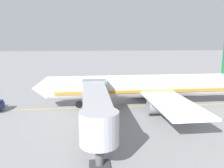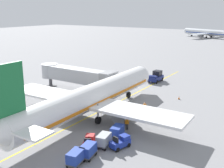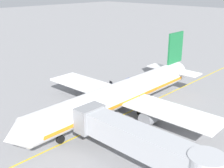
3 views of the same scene
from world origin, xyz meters
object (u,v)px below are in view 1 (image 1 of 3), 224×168
baggage_cart_front (159,90)px  safety_cone_nose_left (59,95)px  baggage_cart_second_in_train (174,90)px  baggage_cart_tail_end (198,90)px  baggage_tug_lead (166,89)px  baggage_cart_third_in_train (188,90)px  baggage_tug_trailing (182,92)px  ground_crew_loader (109,93)px  jet_bridge (96,105)px  ground_crew_wing_walker (145,91)px  parked_airliner (149,87)px

baggage_cart_front → safety_cone_nose_left: 19.64m
baggage_cart_second_in_train → baggage_cart_tail_end: (-0.18, -4.93, 0.00)m
baggage_tug_lead → baggage_cart_third_in_train: size_ratio=0.92×
baggage_tug_trailing → ground_crew_loader: ground_crew_loader is taller
baggage_tug_lead → safety_cone_nose_left: baggage_tug_lead is taller
jet_bridge → baggage_tug_trailing: bearing=-46.2°
safety_cone_nose_left → ground_crew_wing_walker: bearing=-94.4°
jet_bridge → parked_airliner: bearing=-40.0°
baggage_tug_trailing → baggage_cart_second_in_train: bearing=43.2°
jet_bridge → baggage_tug_trailing: 23.94m
baggage_cart_third_in_train → safety_cone_nose_left: bearing=87.5°
ground_crew_wing_walker → safety_cone_nose_left: size_ratio=2.86×
baggage_cart_tail_end → ground_crew_wing_walker: (0.01, 10.69, 0.00)m
baggage_cart_tail_end → safety_cone_nose_left: baggage_cart_tail_end is taller
jet_bridge → baggage_tug_trailing: jet_bridge is taller
jet_bridge → baggage_cart_third_in_train: 26.09m
baggage_cart_front → baggage_tug_lead: bearing=-49.2°
baggage_tug_trailing → jet_bridge: bearing=133.8°
baggage_cart_second_in_train → baggage_cart_tail_end: size_ratio=1.00×
baggage_cart_third_in_train → ground_crew_wing_walker: size_ratio=1.76×
baggage_tug_trailing → ground_crew_wing_walker: 7.06m
baggage_cart_third_in_train → ground_crew_wing_walker: bearing=91.1°
baggage_cart_front → baggage_cart_third_in_train: (-0.06, -5.95, 0.00)m
baggage_cart_third_in_train → ground_crew_wing_walker: ground_crew_wing_walker is taller
baggage_cart_second_in_train → ground_crew_loader: 13.03m
baggage_cart_front → baggage_cart_third_in_train: same height
baggage_tug_trailing → baggage_cart_front: size_ratio=0.93×
parked_airliner → baggage_cart_second_in_train: parked_airliner is taller
safety_cone_nose_left → baggage_cart_second_in_train: bearing=-92.8°
baggage_cart_front → safety_cone_nose_left: size_ratio=5.05×
ground_crew_wing_walker → ground_crew_loader: (-0.94, 7.21, 0.00)m
baggage_cart_front → baggage_cart_third_in_train: size_ratio=1.00×
baggage_cart_second_in_train → ground_crew_loader: ground_crew_loader is taller
parked_airliner → safety_cone_nose_left: (8.09, 15.62, -2.90)m
jet_bridge → baggage_cart_front: (17.79, -13.02, -2.51)m
baggage_tug_trailing → baggage_cart_front: bearing=72.2°
baggage_tug_trailing → baggage_cart_third_in_train: 2.22m
ground_crew_wing_walker → baggage_cart_second_in_train: bearing=-88.3°
baggage_cart_front → ground_crew_loader: 10.10m
baggage_tug_trailing → baggage_cart_front: baggage_tug_trailing is taller
baggage_tug_trailing → safety_cone_nose_left: bearing=84.3°
baggage_tug_trailing → baggage_cart_tail_end: 3.89m
ground_crew_loader → baggage_cart_tail_end: bearing=-87.0°
jet_bridge → baggage_cart_second_in_train: size_ratio=5.90×
parked_airliner → ground_crew_loader: size_ratio=22.04×
baggage_tug_lead → baggage_cart_second_in_train: baggage_tug_lead is taller
baggage_cart_third_in_train → ground_crew_loader: (-1.10, 15.98, 0.00)m
baggage_tug_lead → baggage_cart_third_in_train: 4.33m
baggage_cart_front → baggage_cart_tail_end: (-0.23, -7.87, 0.00)m
baggage_tug_lead → ground_crew_wing_walker: (-1.98, 4.85, 0.24)m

